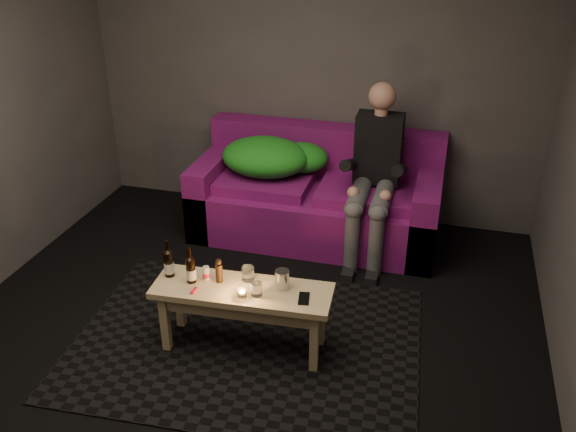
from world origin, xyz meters
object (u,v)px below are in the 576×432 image
(sofa, at_px, (317,199))
(coffee_table, at_px, (243,299))
(beer_bottle_a, at_px, (169,263))
(beer_bottle_b, at_px, (191,270))
(person, at_px, (375,170))
(steel_cup, at_px, (282,279))

(sofa, bearing_deg, coffee_table, -93.69)
(coffee_table, height_order, beer_bottle_a, beer_bottle_a)
(sofa, bearing_deg, beer_bottle_b, -104.66)
(coffee_table, relative_size, beer_bottle_b, 4.66)
(sofa, bearing_deg, beer_bottle_a, -110.12)
(person, relative_size, coffee_table, 1.19)
(person, distance_m, steel_cup, 1.49)
(beer_bottle_a, bearing_deg, person, 53.41)
(sofa, relative_size, steel_cup, 16.66)
(beer_bottle_b, bearing_deg, sofa, 75.34)
(person, xyz_separation_m, coffee_table, (-0.60, -1.50, -0.33))
(beer_bottle_a, bearing_deg, steel_cup, 4.40)
(beer_bottle_b, relative_size, steel_cup, 2.00)
(beer_bottle_b, height_order, steel_cup, beer_bottle_b)
(beer_bottle_b, bearing_deg, coffee_table, 2.86)
(sofa, distance_m, beer_bottle_a, 1.78)
(steel_cup, bearing_deg, beer_bottle_a, -175.60)
(beer_bottle_a, distance_m, beer_bottle_b, 0.17)
(person, xyz_separation_m, beer_bottle_b, (-0.94, -1.52, -0.16))
(sofa, xyz_separation_m, beer_bottle_a, (-0.61, -1.65, 0.24))
(coffee_table, xyz_separation_m, beer_bottle_b, (-0.33, -0.02, 0.17))
(beer_bottle_a, bearing_deg, sofa, 69.88)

